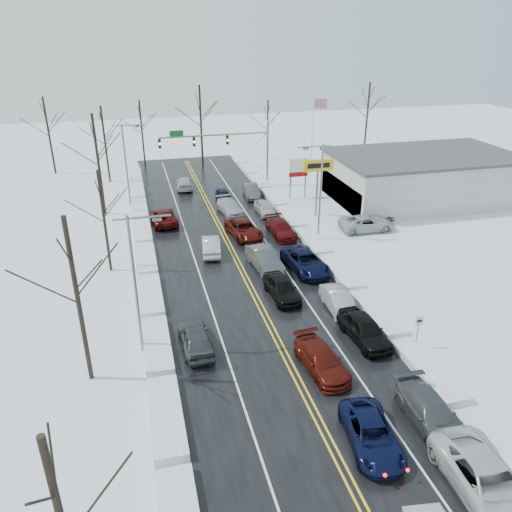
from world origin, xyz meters
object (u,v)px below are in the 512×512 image
object	(u,v)px
traffic_signal_mast	(227,143)
dealership_building	(422,177)
tires_plus_sign	(318,169)
flagpole	(314,131)
oncoming_car_0	(211,253)

from	to	relation	value
traffic_signal_mast	dealership_building	xyz separation A→B (m)	(20.53, -9.99, -2.82)
traffic_signal_mast	tires_plus_sign	world-z (taller)	traffic_signal_mast
traffic_signal_mast	flagpole	world-z (taller)	flagpole
traffic_signal_mast	flagpole	xyz separation A→B (m)	(11.72, 2.01, 0.45)
dealership_building	tires_plus_sign	bearing A→B (deg)	-171.53
tires_plus_sign	oncoming_car_0	bearing A→B (deg)	-151.38
traffic_signal_mast	flagpole	distance (m)	11.90
flagpole	dealership_building	bearing A→B (deg)	-53.73
traffic_signal_mast	oncoming_car_0	world-z (taller)	traffic_signal_mast
flagpole	oncoming_car_0	distance (m)	27.52
dealership_building	oncoming_car_0	distance (m)	27.43
tires_plus_sign	flagpole	size ratio (longest dim) A/B	0.60
dealership_building	oncoming_car_0	bearing A→B (deg)	-161.28
tires_plus_sign	dealership_building	xyz separation A→B (m)	(13.48, 2.01, -2.34)
traffic_signal_mast	flagpole	size ratio (longest dim) A/B	1.33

